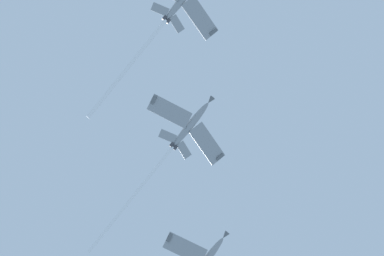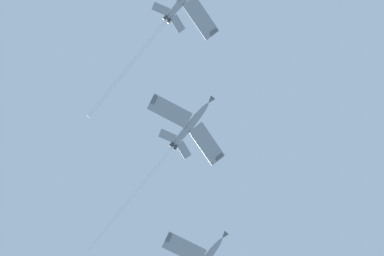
% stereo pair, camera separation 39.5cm
% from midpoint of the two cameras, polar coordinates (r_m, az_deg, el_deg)
% --- Properties ---
extents(jet_second, '(28.84, 26.87, 17.25)m').
position_cam_midpoint_polar(jet_second, '(154.64, -2.06, 8.31)').
color(jet_second, gray).
extents(jet_third, '(30.24, 27.47, 17.56)m').
position_cam_midpoint_polar(jet_third, '(153.99, -1.25, -1.07)').
color(jet_third, gray).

